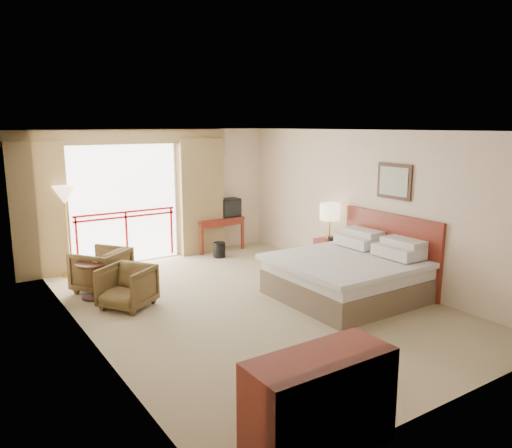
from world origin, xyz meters
TOP-DOWN VIEW (x-y plane):
  - floor at (0.00, 0.00)m, footprint 7.00×7.00m
  - ceiling at (0.00, 0.00)m, footprint 7.00×7.00m
  - wall_back at (0.00, 3.50)m, footprint 5.00×0.00m
  - wall_front at (0.00, -3.50)m, footprint 5.00×0.00m
  - wall_left at (-2.50, 0.00)m, footprint 0.00×7.00m
  - wall_right at (2.50, 0.00)m, footprint 0.00×7.00m
  - balcony_door at (-0.80, 3.48)m, footprint 2.40×0.00m
  - balcony_railing at (-0.80, 3.46)m, footprint 2.09×0.03m
  - curtain_left at (-2.45, 3.35)m, footprint 1.00×0.26m
  - curtain_right at (0.85, 3.35)m, footprint 1.00×0.26m
  - valance at (-0.80, 3.38)m, footprint 4.40×0.22m
  - hvac_vent at (1.30, 3.47)m, footprint 0.50×0.04m
  - bed at (1.50, -0.60)m, footprint 2.13×2.06m
  - headboard at (2.46, -0.60)m, footprint 0.06×2.10m
  - framed_art at (2.47, -0.60)m, footprint 0.04×0.72m
  - nightstand at (2.23, 0.65)m, footprint 0.47×0.55m
  - table_lamp at (2.23, 0.70)m, footprint 0.38×0.38m
  - phone at (2.18, 0.50)m, footprint 0.23×0.21m
  - desk at (1.27, 3.42)m, footprint 1.13×0.55m
  - tv at (1.57, 3.36)m, footprint 0.46×0.37m
  - coffee_maker at (0.92, 3.37)m, footprint 0.11×0.11m
  - cup at (1.07, 3.32)m, footprint 0.09×0.09m
  - wastebasket at (0.97, 2.76)m, footprint 0.28×0.28m
  - armchair_far at (-1.78, 1.95)m, footprint 1.11×1.12m
  - armchair_near at (-1.69, 0.94)m, footprint 1.00×1.00m
  - side_table at (-2.00, 1.64)m, footprint 0.55×0.55m
  - book at (-2.00, 1.64)m, footprint 0.23×0.25m
  - floor_lamp at (-2.02, 3.15)m, footprint 0.43×0.43m
  - dresser at (-1.48, -3.35)m, footprint 1.33×0.56m

SIDE VIEW (x-z plane):
  - floor at x=0.00m, z-range 0.00..0.00m
  - armchair_far at x=-1.78m, z-range -0.37..0.37m
  - armchair_near at x=-1.69m, z-range -0.33..0.33m
  - wastebasket at x=0.97m, z-range 0.00..0.32m
  - nightstand at x=2.23m, z-range 0.00..0.63m
  - bed at x=1.50m, z-range -0.11..0.86m
  - side_table at x=-2.00m, z-range 0.11..0.71m
  - dresser at x=-1.48m, z-range 0.00..0.88m
  - desk at x=1.27m, z-range 0.21..0.94m
  - book at x=-2.00m, z-range 0.60..0.62m
  - headboard at x=2.46m, z-range 0.00..1.30m
  - phone at x=2.18m, z-range 0.63..0.72m
  - cup at x=1.07m, z-range 0.73..0.83m
  - balcony_railing at x=-0.80m, z-range 0.30..1.32m
  - coffee_maker at x=0.92m, z-range 0.73..0.97m
  - tv at x=1.57m, z-range 0.73..1.15m
  - table_lamp at x=2.23m, z-range 0.82..1.49m
  - balcony_door at x=-0.80m, z-range 0.00..2.40m
  - curtain_left at x=-2.45m, z-range 0.00..2.50m
  - curtain_right at x=0.85m, z-range 0.00..2.50m
  - wall_left at x=-2.50m, z-range -2.15..4.85m
  - wall_right at x=2.50m, z-range -2.15..4.85m
  - wall_back at x=0.00m, z-range -1.15..3.85m
  - wall_front at x=0.00m, z-range -1.15..3.85m
  - floor_lamp at x=-2.02m, z-range 0.61..2.32m
  - framed_art at x=2.47m, z-range 1.55..2.15m
  - hvac_vent at x=1.30m, z-range 2.10..2.60m
  - valance at x=-0.80m, z-range 2.41..2.69m
  - ceiling at x=0.00m, z-range 2.70..2.70m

